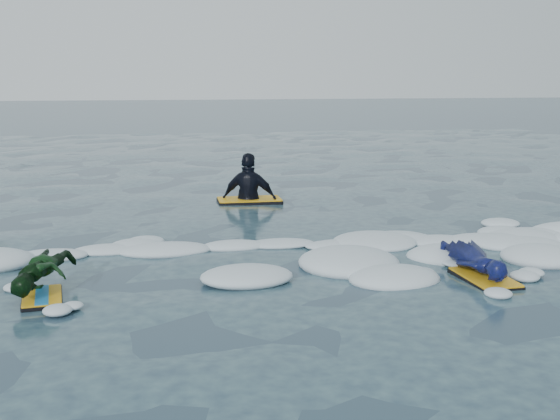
% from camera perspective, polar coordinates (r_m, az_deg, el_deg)
% --- Properties ---
extents(ground, '(120.00, 120.00, 0.00)m').
position_cam_1_polar(ground, '(8.34, -2.94, -5.73)').
color(ground, '#172938').
rests_on(ground, ground).
extents(foam_band, '(12.00, 3.10, 0.30)m').
position_cam_1_polar(foam_band, '(9.33, -3.74, -3.92)').
color(foam_band, silver).
rests_on(foam_band, ground).
extents(prone_woman_unit, '(0.57, 1.45, 0.36)m').
position_cam_1_polar(prone_woman_unit, '(8.74, 15.71, -4.08)').
color(prone_woman_unit, black).
rests_on(prone_woman_unit, ground).
extents(prone_child_unit, '(0.83, 1.24, 0.44)m').
position_cam_1_polar(prone_child_unit, '(8.15, -18.66, -5.07)').
color(prone_child_unit, black).
rests_on(prone_child_unit, ground).
extents(waiting_rider_unit, '(1.20, 0.76, 1.80)m').
position_cam_1_polar(waiting_rider_unit, '(13.25, -2.50, 0.77)').
color(waiting_rider_unit, black).
rests_on(waiting_rider_unit, ground).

